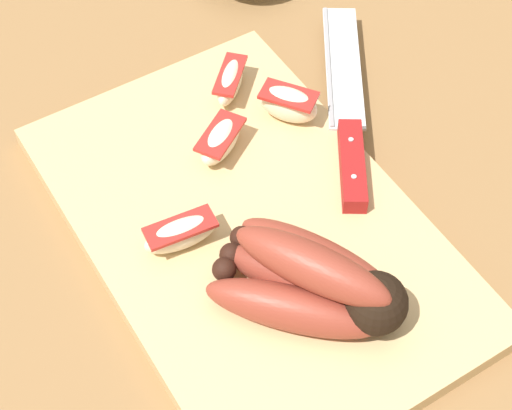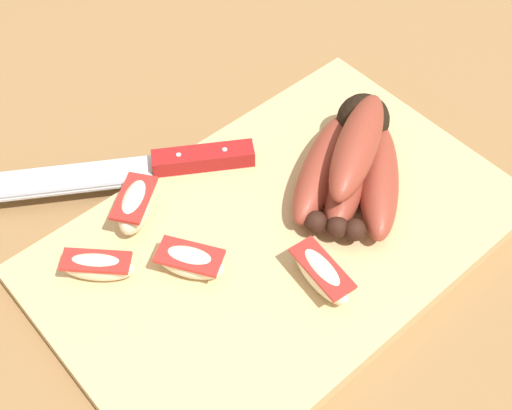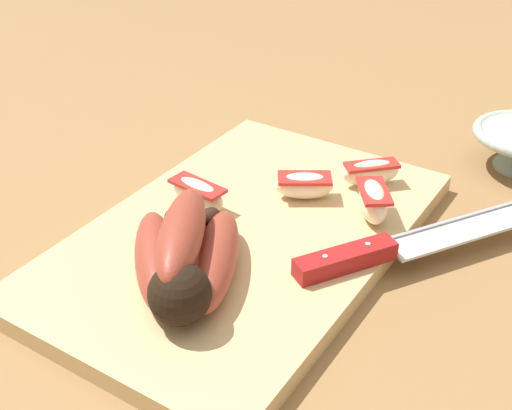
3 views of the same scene
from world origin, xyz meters
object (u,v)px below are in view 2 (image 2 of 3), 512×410
at_px(apple_wedge_near, 98,267).
at_px(apple_wedge_far, 190,262).
at_px(banana_bunch, 353,160).
at_px(chefs_knife, 153,166).
at_px(apple_wedge_extra, 136,206).
at_px(apple_wedge_middle, 321,274).

height_order(apple_wedge_near, apple_wedge_far, same).
distance_m(apple_wedge_near, apple_wedge_far, 0.08).
bearing_deg(apple_wedge_near, banana_bunch, -15.05).
bearing_deg(banana_bunch, apple_wedge_near, 164.95).
xyz_separation_m(chefs_knife, apple_wedge_extra, (-0.05, -0.04, 0.01)).
relative_size(apple_wedge_near, apple_wedge_extra, 0.95).
height_order(banana_bunch, apple_wedge_extra, banana_bunch).
xyz_separation_m(apple_wedge_near, apple_wedge_far, (0.06, -0.05, -0.00)).
distance_m(apple_wedge_far, apple_wedge_extra, 0.08).
xyz_separation_m(chefs_knife, apple_wedge_near, (-0.11, -0.07, 0.01)).
bearing_deg(apple_wedge_far, apple_wedge_near, 142.67).
xyz_separation_m(banana_bunch, apple_wedge_near, (-0.24, 0.07, -0.01)).
relative_size(apple_wedge_middle, apple_wedge_extra, 1.10).
bearing_deg(chefs_knife, apple_wedge_middle, -81.01).
bearing_deg(apple_wedge_extra, banana_bunch, -27.37).
xyz_separation_m(banana_bunch, apple_wedge_extra, (-0.18, 0.10, -0.01)).
bearing_deg(apple_wedge_near, apple_wedge_extra, 25.67).
relative_size(chefs_knife, apple_wedge_extra, 3.98).
distance_m(chefs_knife, apple_wedge_extra, 0.06).
relative_size(banana_bunch, apple_wedge_extra, 2.64).
relative_size(banana_bunch, apple_wedge_middle, 2.40).
bearing_deg(chefs_knife, apple_wedge_extra, -139.37).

